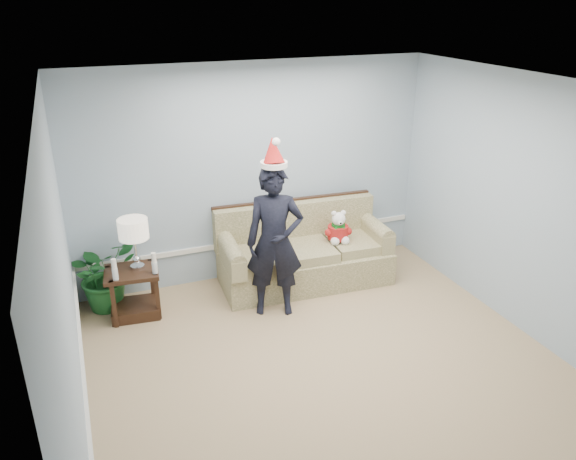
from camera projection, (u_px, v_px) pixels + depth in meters
The scene contains 10 objects.
room_shell at pixel (347, 255), 4.78m from camera, with size 4.54×5.04×2.74m.
wainscot_trim at pixel (188, 306), 5.75m from camera, with size 4.49×4.99×0.06m.
sofa at pixel (303, 255), 7.10m from camera, with size 2.16×1.03×0.99m.
side_table at pixel (134, 297), 6.36m from camera, with size 0.63×0.55×0.57m.
table_lamp at pixel (133, 231), 6.11m from camera, with size 0.33×0.33×0.59m.
candle_pair at pixel (135, 267), 6.05m from camera, with size 0.48×0.06×0.24m.
houseplant at pixel (104, 274), 6.45m from camera, with size 0.77×0.67×0.85m, color #1D6028.
man at pixel (275, 242), 6.19m from camera, with size 0.64×0.42×1.74m, color black.
santa_hat at pixel (273, 153), 5.81m from camera, with size 0.32×0.35×0.34m.
teddy_bear at pixel (338, 230), 7.01m from camera, with size 0.30×0.32×0.42m.
Camera 1 is at (-2.05, -3.83, 3.42)m, focal length 35.00 mm.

